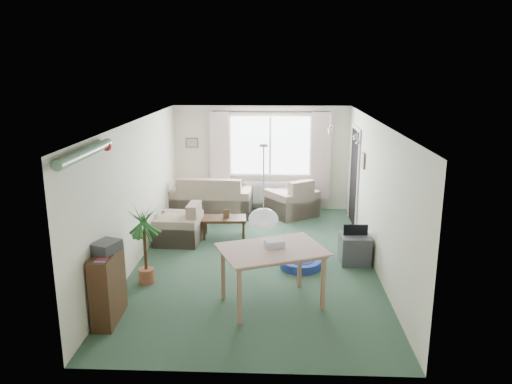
{
  "coord_description": "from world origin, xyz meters",
  "views": [
    {
      "loc": [
        0.36,
        -8.06,
        3.3
      ],
      "look_at": [
        0.0,
        0.3,
        1.15
      ],
      "focal_mm": 35.0,
      "sensor_mm": 36.0,
      "label": 1
    }
  ],
  "objects_px": {
    "armchair_left": "(179,223)",
    "bookshelf": "(108,287)",
    "sofa": "(212,195)",
    "dining_table": "(272,277)",
    "pet_bed": "(301,264)",
    "tv_cube": "(355,249)",
    "armchair_corner": "(291,197)",
    "coffee_table": "(224,227)",
    "houseplant": "(145,245)"
  },
  "relations": [
    {
      "from": "armchair_left",
      "to": "coffee_table",
      "type": "height_order",
      "value": "armchair_left"
    },
    {
      "from": "armchair_corner",
      "to": "bookshelf",
      "type": "height_order",
      "value": "bookshelf"
    },
    {
      "from": "armchair_left",
      "to": "tv_cube",
      "type": "height_order",
      "value": "armchair_left"
    },
    {
      "from": "sofa",
      "to": "coffee_table",
      "type": "relative_size",
      "value": 2.06
    },
    {
      "from": "bookshelf",
      "to": "dining_table",
      "type": "xyz_separation_m",
      "value": [
        2.14,
        0.53,
        -0.07
      ]
    },
    {
      "from": "houseplant",
      "to": "dining_table",
      "type": "relative_size",
      "value": 0.94
    },
    {
      "from": "armchair_left",
      "to": "coffee_table",
      "type": "relative_size",
      "value": 0.99
    },
    {
      "from": "bookshelf",
      "to": "tv_cube",
      "type": "bearing_deg",
      "value": 29.96
    },
    {
      "from": "bookshelf",
      "to": "sofa",
      "type": "bearing_deg",
      "value": 80.21
    },
    {
      "from": "dining_table",
      "to": "coffee_table",
      "type": "bearing_deg",
      "value": 108.96
    },
    {
      "from": "coffee_table",
      "to": "pet_bed",
      "type": "relative_size",
      "value": 1.26
    },
    {
      "from": "sofa",
      "to": "bookshelf",
      "type": "distance_m",
      "value": 4.94
    },
    {
      "from": "armchair_corner",
      "to": "coffee_table",
      "type": "height_order",
      "value": "armchair_corner"
    },
    {
      "from": "tv_cube",
      "to": "bookshelf",
      "type": "bearing_deg",
      "value": -149.91
    },
    {
      "from": "armchair_left",
      "to": "tv_cube",
      "type": "bearing_deg",
      "value": 77.42
    },
    {
      "from": "armchair_left",
      "to": "coffee_table",
      "type": "xyz_separation_m",
      "value": [
        0.83,
        0.33,
        -0.19
      ]
    },
    {
      "from": "armchair_left",
      "to": "armchair_corner",
      "type": "bearing_deg",
      "value": 132.86
    },
    {
      "from": "coffee_table",
      "to": "houseplant",
      "type": "distance_m",
      "value": 2.44
    },
    {
      "from": "bookshelf",
      "to": "houseplant",
      "type": "relative_size",
      "value": 0.77
    },
    {
      "from": "coffee_table",
      "to": "pet_bed",
      "type": "xyz_separation_m",
      "value": [
        1.44,
        -1.5,
        -0.13
      ]
    },
    {
      "from": "armchair_corner",
      "to": "pet_bed",
      "type": "xyz_separation_m",
      "value": [
        0.08,
        -3.0,
        -0.36
      ]
    },
    {
      "from": "armchair_corner",
      "to": "tv_cube",
      "type": "relative_size",
      "value": 1.77
    },
    {
      "from": "coffee_table",
      "to": "dining_table",
      "type": "relative_size",
      "value": 0.66
    },
    {
      "from": "armchair_corner",
      "to": "bookshelf",
      "type": "xyz_separation_m",
      "value": [
        -2.53,
        -4.86,
        0.05
      ]
    },
    {
      "from": "armchair_left",
      "to": "dining_table",
      "type": "xyz_separation_m",
      "value": [
        1.8,
        -2.49,
        0.03
      ]
    },
    {
      "from": "armchair_corner",
      "to": "armchair_left",
      "type": "distance_m",
      "value": 2.85
    },
    {
      "from": "coffee_table",
      "to": "houseplant",
      "type": "xyz_separation_m",
      "value": [
        -0.98,
        -2.19,
        0.42
      ]
    },
    {
      "from": "dining_table",
      "to": "tv_cube",
      "type": "xyz_separation_m",
      "value": [
        1.4,
        1.6,
        -0.16
      ]
    },
    {
      "from": "coffee_table",
      "to": "armchair_left",
      "type": "bearing_deg",
      "value": -158.26
    },
    {
      "from": "coffee_table",
      "to": "tv_cube",
      "type": "relative_size",
      "value": 1.6
    },
    {
      "from": "dining_table",
      "to": "pet_bed",
      "type": "bearing_deg",
      "value": 70.63
    },
    {
      "from": "armchair_corner",
      "to": "pet_bed",
      "type": "relative_size",
      "value": 1.39
    },
    {
      "from": "armchair_left",
      "to": "bookshelf",
      "type": "relative_size",
      "value": 0.9
    },
    {
      "from": "dining_table",
      "to": "pet_bed",
      "type": "xyz_separation_m",
      "value": [
        0.47,
        1.33,
        -0.34
      ]
    },
    {
      "from": "armchair_corner",
      "to": "houseplant",
      "type": "height_order",
      "value": "houseplant"
    },
    {
      "from": "armchair_corner",
      "to": "bookshelf",
      "type": "distance_m",
      "value": 5.48
    },
    {
      "from": "bookshelf",
      "to": "pet_bed",
      "type": "xyz_separation_m",
      "value": [
        2.61,
        1.86,
        -0.4
      ]
    },
    {
      "from": "coffee_table",
      "to": "bookshelf",
      "type": "distance_m",
      "value": 3.57
    },
    {
      "from": "armchair_corner",
      "to": "houseplant",
      "type": "xyz_separation_m",
      "value": [
        -2.34,
        -3.69,
        0.19
      ]
    },
    {
      "from": "armchair_left",
      "to": "pet_bed",
      "type": "height_order",
      "value": "armchair_left"
    },
    {
      "from": "armchair_corner",
      "to": "armchair_left",
      "type": "bearing_deg",
      "value": 4.81
    },
    {
      "from": "armchair_left",
      "to": "houseplant",
      "type": "height_order",
      "value": "houseplant"
    },
    {
      "from": "sofa",
      "to": "bookshelf",
      "type": "relative_size",
      "value": 1.88
    },
    {
      "from": "sofa",
      "to": "bookshelf",
      "type": "bearing_deg",
      "value": 83.82
    },
    {
      "from": "sofa",
      "to": "coffee_table",
      "type": "distance_m",
      "value": 1.6
    },
    {
      "from": "sofa",
      "to": "armchair_left",
      "type": "relative_size",
      "value": 2.08
    },
    {
      "from": "bookshelf",
      "to": "houseplant",
      "type": "distance_m",
      "value": 1.19
    },
    {
      "from": "sofa",
      "to": "pet_bed",
      "type": "relative_size",
      "value": 2.6
    },
    {
      "from": "dining_table",
      "to": "tv_cube",
      "type": "bearing_deg",
      "value": 48.97
    },
    {
      "from": "sofa",
      "to": "coffee_table",
      "type": "bearing_deg",
      "value": 108.31
    }
  ]
}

